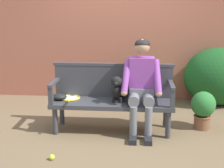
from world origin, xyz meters
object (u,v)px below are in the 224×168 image
(dog_on_bench, at_px, (118,88))
(tennis_racket, at_px, (70,98))
(garden_bench, at_px, (112,105))
(person_seated, at_px, (141,83))
(potted_plant, at_px, (203,108))
(tennis_ball, at_px, (52,157))
(baseball_glove, at_px, (59,97))

(dog_on_bench, height_order, tennis_racket, dog_on_bench)
(garden_bench, xyz_separation_m, tennis_racket, (-0.61, 0.05, 0.07))
(person_seated, height_order, dog_on_bench, person_seated)
(dog_on_bench, bearing_deg, potted_plant, 9.16)
(dog_on_bench, height_order, tennis_ball, dog_on_bench)
(tennis_racket, relative_size, tennis_ball, 8.50)
(garden_bench, xyz_separation_m, baseball_glove, (-0.76, -0.00, 0.10))
(person_seated, distance_m, tennis_racket, 1.06)
(garden_bench, bearing_deg, dog_on_bench, -9.77)
(person_seated, height_order, tennis_racket, person_seated)
(person_seated, relative_size, dog_on_bench, 3.39)
(dog_on_bench, xyz_separation_m, tennis_ball, (-0.71, -0.91, -0.60))
(tennis_racket, height_order, tennis_ball, tennis_racket)
(garden_bench, bearing_deg, baseball_glove, -179.76)
(tennis_racket, distance_m, baseball_glove, 0.16)
(tennis_racket, distance_m, tennis_ball, 1.06)
(garden_bench, height_order, potted_plant, potted_plant)
(baseball_glove, height_order, potted_plant, potted_plant)
(tennis_ball, height_order, potted_plant, potted_plant)
(person_seated, bearing_deg, baseball_glove, 179.51)
(person_seated, bearing_deg, garden_bench, 178.15)
(tennis_racket, relative_size, potted_plant, 1.01)
(tennis_ball, bearing_deg, tennis_racket, 89.09)
(person_seated, height_order, tennis_ball, person_seated)
(garden_bench, height_order, tennis_racket, tennis_racket)
(dog_on_bench, xyz_separation_m, baseball_glove, (-0.84, 0.01, -0.15))
(garden_bench, xyz_separation_m, tennis_ball, (-0.63, -0.93, -0.35))
(garden_bench, relative_size, person_seated, 1.30)
(tennis_racket, xyz_separation_m, tennis_ball, (-0.02, -0.97, -0.42))
(tennis_ball, xyz_separation_m, potted_plant, (1.93, 1.11, 0.29))
(baseball_glove, relative_size, tennis_ball, 3.33)
(baseball_glove, bearing_deg, garden_bench, 5.47)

